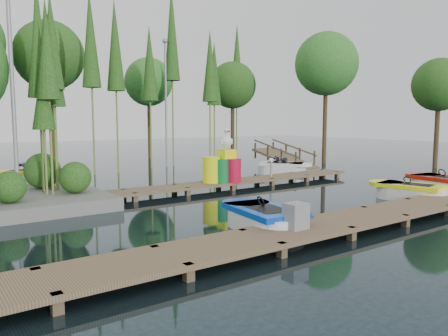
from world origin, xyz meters
TOP-DOWN VIEW (x-y plane):
  - ground_plane at (0.00, 0.00)m, footprint 90.00×90.00m
  - near_dock at (0.00, -4.50)m, footprint 18.00×1.50m
  - far_dock at (1.00, 2.50)m, footprint 15.00×1.20m
  - tree_screen at (-2.04, 10.60)m, footprint 34.42×18.53m
  - lamp_island at (-5.50, 2.50)m, footprint 0.30×0.30m
  - lamp_rear at (4.00, 11.00)m, footprint 0.30×0.30m
  - ramp at (9.00, 6.50)m, footprint 1.50×3.94m
  - boat_blue at (-1.05, -3.28)m, footprint 1.61×2.88m
  - boat_red at (8.08, -3.00)m, footprint 1.57×2.99m
  - boat_yellow_near at (5.67, -3.09)m, footprint 1.67×2.79m
  - boat_yellow_far at (-3.87, 8.90)m, footprint 2.92×1.88m
  - boat_white_far at (7.09, 4.60)m, footprint 2.64×2.85m
  - utility_cabinet at (-1.14, -4.50)m, footprint 0.47×0.40m
  - yellow_barrel at (1.34, 2.50)m, footprint 0.67×0.67m
  - drum_cluster at (2.02, 2.34)m, footprint 1.21×1.11m
  - seagull_post at (4.41, 2.50)m, footprint 0.50×0.27m

SIDE VIEW (x-z plane):
  - ground_plane at x=0.00m, z-range 0.00..0.00m
  - far_dock at x=1.00m, z-range -0.02..0.48m
  - near_dock at x=0.00m, z-range -0.02..0.48m
  - boat_yellow_near at x=5.67m, z-range -0.19..0.69m
  - boat_blue at x=-1.05m, z-range -0.19..0.73m
  - boat_red at x=8.08m, z-range -0.20..0.76m
  - boat_white_far at x=7.09m, z-range -0.35..0.92m
  - boat_yellow_far at x=-3.87m, z-range -0.39..0.96m
  - ramp at x=9.00m, z-range -0.16..1.33m
  - utility_cabinet at x=-1.14m, z-range 0.30..0.88m
  - yellow_barrel at x=1.34m, z-range 0.30..1.30m
  - seagull_post at x=4.41m, z-range 0.44..1.23m
  - drum_cluster at x=2.02m, z-range -0.13..1.96m
  - lamp_island at x=-5.50m, z-range 0.64..7.89m
  - lamp_rear at x=4.00m, z-range 0.64..7.89m
  - tree_screen at x=-2.04m, z-range 0.96..11.27m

